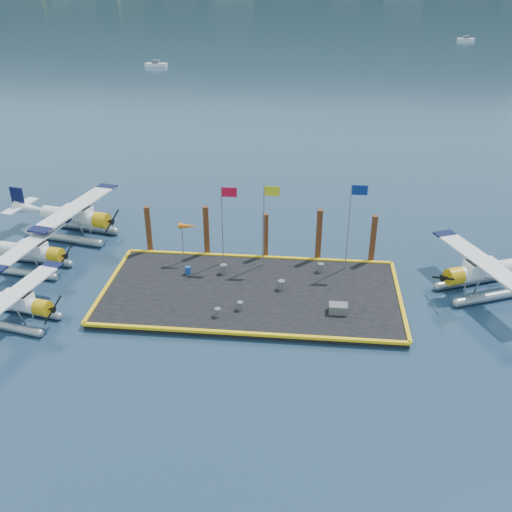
{
  "coord_description": "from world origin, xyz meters",
  "views": [
    {
      "loc": [
        3.64,
        -33.17,
        20.62
      ],
      "look_at": [
        0.13,
        2.0,
        2.05
      ],
      "focal_mm": 40.0,
      "sensor_mm": 36.0,
      "label": 1
    }
  ],
  "objects": [
    {
      "name": "flagpole_blue",
      "position": [
        6.7,
        3.8,
        4.69
      ],
      "size": [
        1.14,
        0.08,
        6.5
      ],
      "color": "gray",
      "rests_on": "dock"
    },
    {
      "name": "drum_5",
      "position": [
        -2.25,
        2.27,
        0.74
      ],
      "size": [
        0.48,
        0.48,
        0.68
      ],
      "primitive_type": "cylinder",
      "color": "#535358",
      "rests_on": "dock"
    },
    {
      "name": "seaplane_b",
      "position": [
        -16.61,
        2.07,
        1.37
      ],
      "size": [
        8.12,
        8.91,
        3.15
      ],
      "rotation": [
        0.0,
        0.0,
        -1.72
      ],
      "color": "gray",
      "rests_on": "ground"
    },
    {
      "name": "dock_bumpers",
      "position": [
        0.0,
        0.0,
        0.49
      ],
      "size": [
        20.25,
        10.25,
        0.18
      ],
      "primitive_type": null,
      "color": "yellow",
      "rests_on": "dock"
    },
    {
      "name": "piling_2",
      "position": [
        0.5,
        5.4,
        1.9
      ],
      "size": [
        0.44,
        0.44,
        3.8
      ],
      "primitive_type": "cylinder",
      "color": "#442113",
      "rests_on": "ground"
    },
    {
      "name": "dock",
      "position": [
        0.0,
        0.0,
        0.2
      ],
      "size": [
        20.0,
        10.0,
        0.4
      ],
      "primitive_type": "cube",
      "color": "black",
      "rests_on": "ground"
    },
    {
      "name": "drum_3",
      "position": [
        -1.79,
        -3.29,
        0.68
      ],
      "size": [
        0.4,
        0.4,
        0.57
      ],
      "primitive_type": "cylinder",
      "color": "#535358",
      "rests_on": "dock"
    },
    {
      "name": "piling_4",
      "position": [
        8.5,
        5.4,
        2.0
      ],
      "size": [
        0.44,
        0.44,
        4.0
      ],
      "primitive_type": "cylinder",
      "color": "#442113",
      "rests_on": "ground"
    },
    {
      "name": "piling_3",
      "position": [
        4.5,
        5.4,
        2.15
      ],
      "size": [
        0.44,
        0.44,
        4.3
      ],
      "primitive_type": "cylinder",
      "color": "#442113",
      "rests_on": "ground"
    },
    {
      "name": "flagpole_yellow",
      "position": [
        0.7,
        3.8,
        4.51
      ],
      "size": [
        1.14,
        0.08,
        6.2
      ],
      "color": "gray",
      "rests_on": "dock"
    },
    {
      "name": "seaplane_c",
      "position": [
        -15.52,
        7.95,
        1.62
      ],
      "size": [
        9.63,
        10.48,
        3.71
      ],
      "rotation": [
        0.0,
        0.0,
        -1.78
      ],
      "color": "gray",
      "rests_on": "ground"
    },
    {
      "name": "flagpole_red",
      "position": [
        -2.29,
        3.8,
        4.4
      ],
      "size": [
        1.14,
        0.08,
        6.0
      ],
      "color": "gray",
      "rests_on": "dock"
    },
    {
      "name": "ground",
      "position": [
        0.0,
        0.0,
        0.0
      ],
      "size": [
        4000.0,
        4000.0,
        0.0
      ],
      "primitive_type": "plane",
      "color": "#18314A",
      "rests_on": "ground"
    },
    {
      "name": "drum_1",
      "position": [
        -0.46,
        -2.39,
        0.68
      ],
      "size": [
        0.4,
        0.4,
        0.57
      ],
      "primitive_type": "cylinder",
      "color": "#535358",
      "rests_on": "dock"
    },
    {
      "name": "drum_4",
      "position": [
        4.71,
        3.21,
        0.72
      ],
      "size": [
        0.45,
        0.45,
        0.64
      ],
      "primitive_type": "cylinder",
      "color": "#535358",
      "rests_on": "dock"
    },
    {
      "name": "drum_0",
      "position": [
        -4.78,
        1.89,
        0.69
      ],
      "size": [
        0.41,
        0.41,
        0.58
      ],
      "primitive_type": "cylinder",
      "color": "navy",
      "rests_on": "dock"
    },
    {
      "name": "seaplane_a",
      "position": [
        -14.5,
        -4.59,
        1.31
      ],
      "size": [
        7.79,
        8.48,
        3.0
      ],
      "rotation": [
        0.0,
        0.0,
        -1.77
      ],
      "color": "gray",
      "rests_on": "ground"
    },
    {
      "name": "piling_0",
      "position": [
        -8.5,
        5.4,
        2.0
      ],
      "size": [
        0.44,
        0.44,
        4.0
      ],
      "primitive_type": "cylinder",
      "color": "#442113",
      "rests_on": "ground"
    },
    {
      "name": "crate",
      "position": [
        5.83,
        -2.09,
        0.7
      ],
      "size": [
        1.18,
        0.79,
        0.59
      ],
      "primitive_type": "cube",
      "color": "#535358",
      "rests_on": "dock"
    },
    {
      "name": "piling_1",
      "position": [
        -4.0,
        5.4,
        2.1
      ],
      "size": [
        0.44,
        0.44,
        4.2
      ],
      "primitive_type": "cylinder",
      "color": "#442113",
      "rests_on": "ground"
    },
    {
      "name": "seaplane_d",
      "position": [
        15.82,
        2.07,
        1.51
      ],
      "size": [
        9.01,
        9.49,
        3.46
      ],
      "rotation": [
        0.0,
        0.0,
        1.97
      ],
      "color": "gray",
      "rests_on": "ground"
    },
    {
      "name": "drum_2",
      "position": [
        2.02,
        0.42,
        0.73
      ],
      "size": [
        0.47,
        0.47,
        0.67
      ],
      "primitive_type": "cylinder",
      "color": "#535358",
      "rests_on": "dock"
    },
    {
      "name": "windsock",
      "position": [
        -5.03,
        3.8,
        3.23
      ],
      "size": [
        1.4,
        0.44,
        3.12
      ],
      "color": "gray",
      "rests_on": "dock"
    }
  ]
}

